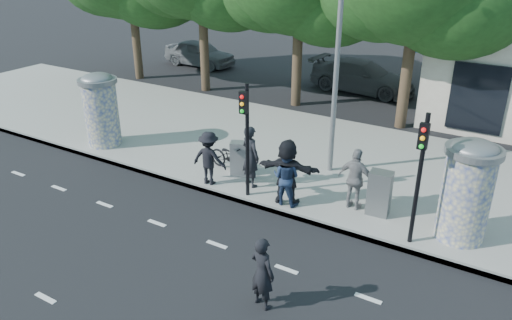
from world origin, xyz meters
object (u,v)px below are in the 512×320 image
Objects in this scene: ped_d at (209,158)px; ped_e at (356,179)px; car_left at (200,53)px; ped_b at (250,156)px; car_right at (362,76)px; cabinet_right at (379,193)px; traffic_pole_far at (420,167)px; ad_column_left at (101,108)px; bicycle at (232,157)px; man_road at (262,273)px; ped_c at (286,177)px; traffic_pole_near at (246,130)px; ad_column_right at (467,188)px; cabinet_left at (239,158)px; ped_f at (287,172)px; street_lamp at (339,26)px.

ped_e reaches higher than ped_d.
ped_b is at bearing -135.92° from car_left.
ped_e is 12.30m from car_right.
ped_e is 1.41× the size of cabinet_right.
traffic_pole_far is 5.22m from ped_b.
ad_column_left reaches higher than bicycle.
car_left is at bearing -35.06° from ped_e.
traffic_pole_far is 2.05× the size of man_road.
ped_c is 0.98× the size of ped_d.
traffic_pole_near is 2.05× the size of man_road.
ad_column_right reaches higher than ped_b.
cabinet_right reaches higher than bicycle.
traffic_pole_far is 2.09m from cabinet_right.
ad_column_right is at bearing -108.43° from man_road.
bicycle is at bearing 137.45° from traffic_pole_near.
cabinet_left is (0.41, 1.03, -0.30)m from ped_d.
traffic_pole_near is 2.40m from bicycle.
ped_c is 0.16m from ped_f.
ad_column_left is at bearing 5.91° from ped_e.
ped_c is at bearing 8.45° from traffic_pole_near.
car_left is (-4.69, 12.03, -0.78)m from ad_column_left.
cabinet_left is at bearing -119.78° from ped_d.
ped_f is at bearing -168.08° from cabinet_right.
street_lamp reaches higher than bicycle.
cabinet_right is (0.92, 4.72, -0.05)m from man_road.
ped_b is at bearing -26.56° from ped_f.
ad_column_right is at bearing -84.86° from bicycle.
street_lamp is 4.85× the size of ped_c.
ped_f is (-1.77, -0.69, 0.07)m from ped_e.
ad_column_left is at bearing 173.89° from traffic_pole_near.
ped_b is 1.07× the size of ped_e.
street_lamp is at bearing -63.60° from man_road.
ad_column_left is at bearing 176.96° from cabinet_right.
ped_f reaches higher than car_left.
ped_f reaches higher than ped_c.
traffic_pole_near reaches higher than bicycle.
ad_column_left is at bearing 102.95° from bicycle.
cabinet_right is (2.25, -1.87, -4.01)m from street_lamp.
ped_c is at bearing -166.54° from cabinet_right.
street_lamp is 5.04m from cabinet_left.
traffic_pole_near reaches higher than cabinet_left.
ad_column_left is 0.60× the size of car_left.
ad_column_right is 4.69m from ped_c.
man_road is at bearing -118.90° from traffic_pole_far.
cabinet_left is (-2.20, 0.95, -0.28)m from ped_c.
man_road is at bearing -105.58° from cabinet_right.
car_left reaches higher than bicycle.
car_right is (-4.03, 11.62, -0.28)m from ped_e.
car_right is at bearing 6.26° from bicycle.
bicycle is at bearing 0.91° from ped_e.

